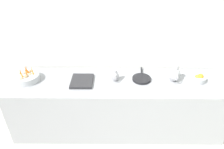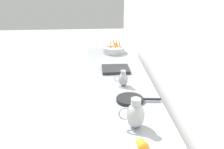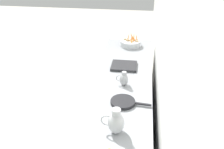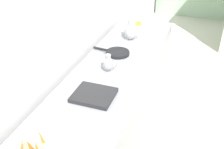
% 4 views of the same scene
% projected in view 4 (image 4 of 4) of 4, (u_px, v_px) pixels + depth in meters
% --- Properties ---
extents(prep_counter, '(0.73, 3.07, 0.87)m').
position_uv_depth(prep_counter, '(112.00, 104.00, 2.91)').
color(prep_counter, gray).
rests_on(prep_counter, ground_plane).
extents(orange_bowl, '(0.19, 0.19, 0.12)m').
position_uv_depth(orange_bowl, '(138.00, 26.00, 3.59)').
color(orange_bowl, '#9EA0A5').
rests_on(orange_bowl, prep_counter).
extents(metal_pitcher_tall, '(0.21, 0.15, 0.25)m').
position_uv_depth(metal_pitcher_tall, '(131.00, 31.00, 3.28)').
color(metal_pitcher_tall, '#A3A3A8').
rests_on(metal_pitcher_tall, prep_counter).
extents(metal_pitcher_short, '(0.15, 0.10, 0.18)m').
position_uv_depth(metal_pitcher_short, '(108.00, 63.00, 2.63)').
color(metal_pitcher_short, '#939399').
rests_on(metal_pitcher_short, prep_counter).
extents(counter_sink_basin, '(0.34, 0.30, 0.04)m').
position_uv_depth(counter_sink_basin, '(94.00, 95.00, 2.27)').
color(counter_sink_basin, '#232326').
rests_on(counter_sink_basin, prep_counter).
extents(skillet_on_counter, '(0.43, 0.26, 0.03)m').
position_uv_depth(skillet_on_counter, '(117.00, 53.00, 2.97)').
color(skillet_on_counter, black).
rests_on(skillet_on_counter, prep_counter).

